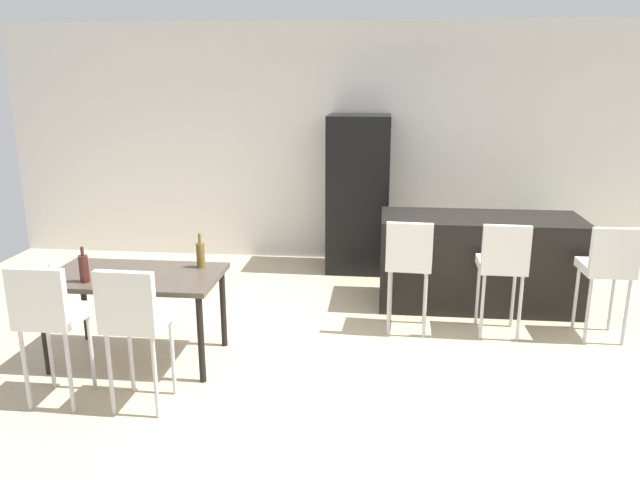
# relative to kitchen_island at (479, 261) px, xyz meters

# --- Properties ---
(ground_plane) EXTENTS (10.00, 10.00, 0.00)m
(ground_plane) POSITION_rel_kitchen_island_xyz_m (-0.74, -1.09, -0.46)
(ground_plane) COLOR #C6B28E
(back_wall) EXTENTS (10.00, 0.12, 2.90)m
(back_wall) POSITION_rel_kitchen_island_xyz_m (-0.74, 1.53, 0.99)
(back_wall) COLOR silver
(back_wall) RESTS_ON ground_plane
(kitchen_island) EXTENTS (1.97, 0.78, 0.92)m
(kitchen_island) POSITION_rel_kitchen_island_xyz_m (0.00, 0.00, 0.00)
(kitchen_island) COLOR black
(kitchen_island) RESTS_ON ground_plane
(bar_chair_left) EXTENTS (0.42, 0.42, 1.05)m
(bar_chair_left) POSITION_rel_kitchen_island_xyz_m (-0.74, -0.77, 0.24)
(bar_chair_left) COLOR silver
(bar_chair_left) RESTS_ON ground_plane
(bar_chair_middle) EXTENTS (0.41, 0.41, 1.05)m
(bar_chair_middle) POSITION_rel_kitchen_island_xyz_m (0.08, -0.77, 0.24)
(bar_chair_middle) COLOR silver
(bar_chair_middle) RESTS_ON ground_plane
(bar_chair_right) EXTENTS (0.41, 0.41, 1.05)m
(bar_chair_right) POSITION_rel_kitchen_island_xyz_m (0.97, -0.77, 0.24)
(bar_chair_right) COLOR silver
(bar_chair_right) RESTS_ON ground_plane
(dining_table) EXTENTS (1.36, 0.76, 0.74)m
(dining_table) POSITION_rel_kitchen_island_xyz_m (-2.94, -1.56, 0.21)
(dining_table) COLOR #4C4238
(dining_table) RESTS_ON ground_plane
(dining_chair_near) EXTENTS (0.40, 0.40, 1.05)m
(dining_chair_near) POSITION_rel_kitchen_island_xyz_m (-3.24, -2.30, 0.24)
(dining_chair_near) COLOR silver
(dining_chair_near) RESTS_ON ground_plane
(dining_chair_far) EXTENTS (0.41, 0.41, 1.05)m
(dining_chair_far) POSITION_rel_kitchen_island_xyz_m (-2.63, -2.30, 0.24)
(dining_chair_far) COLOR silver
(dining_chair_far) RESTS_ON ground_plane
(wine_bottle_right) EXTENTS (0.07, 0.07, 0.29)m
(wine_bottle_right) POSITION_rel_kitchen_island_xyz_m (-2.46, -1.34, 0.39)
(wine_bottle_right) COLOR brown
(wine_bottle_right) RESTS_ON dining_table
(wine_bottle_left) EXTENTS (0.07, 0.07, 0.28)m
(wine_bottle_left) POSITION_rel_kitchen_island_xyz_m (-3.23, -1.79, 0.39)
(wine_bottle_left) COLOR #471E19
(wine_bottle_left) RESTS_ON dining_table
(wine_glass_middle) EXTENTS (0.07, 0.07, 0.17)m
(wine_glass_middle) POSITION_rel_kitchen_island_xyz_m (-3.51, -1.77, 0.40)
(wine_glass_middle) COLOR silver
(wine_glass_middle) RESTS_ON dining_table
(refrigerator) EXTENTS (0.72, 0.68, 1.84)m
(refrigerator) POSITION_rel_kitchen_island_xyz_m (-1.27, 1.09, 0.46)
(refrigerator) COLOR black
(refrigerator) RESTS_ON ground_plane
(potted_plant) EXTENTS (0.40, 0.40, 0.60)m
(potted_plant) POSITION_rel_kitchen_island_xyz_m (0.93, 1.08, -0.11)
(potted_plant) COLOR beige
(potted_plant) RESTS_ON ground_plane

